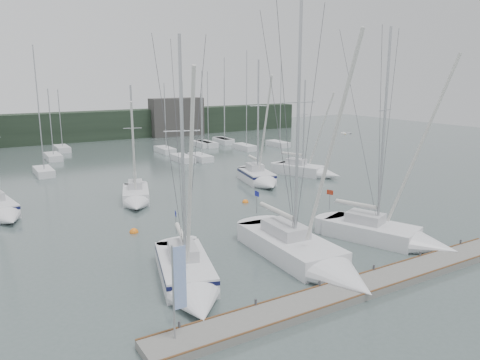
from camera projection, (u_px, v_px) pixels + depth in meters
name	position (u px, v px, depth m)	size (l,w,h in m)	color
ground	(301.00, 260.00, 29.02)	(160.00, 160.00, 0.00)	#4C5C5A
dock	(360.00, 288.00, 24.80)	(24.00, 2.00, 0.40)	#63635E
far_treeline	(75.00, 127.00, 80.22)	(90.00, 4.00, 5.00)	black
far_building_right	(177.00, 117.00, 87.42)	(10.00, 3.00, 7.00)	#3B3836
mast_forest	(102.00, 154.00, 64.56)	(55.72, 26.08, 14.86)	silver
sailboat_near_left	(189.00, 281.00, 24.79)	(5.06, 9.34, 14.16)	silver
sailboat_near_center	(313.00, 260.00, 27.52)	(3.90, 11.91, 16.46)	silver
sailboat_near_right	(398.00, 237.00, 31.48)	(5.79, 9.26, 15.20)	silver
sailboat_mid_a	(0.00, 211.00, 37.53)	(3.53, 7.87, 10.54)	silver
sailboat_mid_b	(136.00, 198.00, 41.44)	(4.31, 7.26, 11.09)	silver
sailboat_mid_d	(261.00, 179.00, 48.85)	(4.18, 7.78, 13.58)	silver
sailboat_mid_e	(311.00, 171.00, 52.91)	(5.22, 8.05, 11.45)	silver
buoy_b	(245.00, 202.00, 42.07)	(0.56, 0.56, 0.56)	orange
buoy_c	(134.00, 232.00, 34.06)	(0.65, 0.65, 0.65)	orange
dock_banner	(178.00, 283.00, 19.23)	(0.63, 0.08, 4.15)	#A3A6AB
seagull	(343.00, 134.00, 26.09)	(0.97, 0.46, 0.19)	silver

